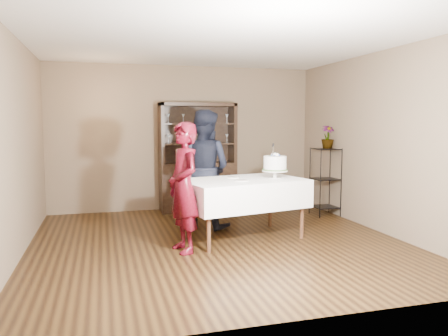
{
  "coord_description": "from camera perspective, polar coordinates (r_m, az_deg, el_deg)",
  "views": [
    {
      "loc": [
        -1.5,
        -5.69,
        1.65
      ],
      "look_at": [
        0.11,
        0.1,
        1.02
      ],
      "focal_mm": 35.0,
      "sensor_mm": 36.0,
      "label": 1
    }
  ],
  "objects": [
    {
      "name": "plate_near",
      "position": [
        5.98,
        2.29,
        -1.65
      ],
      "size": [
        0.2,
        0.2,
        0.01
      ],
      "primitive_type": "cylinder",
      "rotation": [
        0.0,
        0.0,
        -0.04
      ],
      "color": "white",
      "rests_on": "cake_table"
    },
    {
      "name": "plate_far",
      "position": [
        6.32,
        1.2,
        -1.23
      ],
      "size": [
        0.22,
        0.22,
        0.01
      ],
      "primitive_type": "cylinder",
      "rotation": [
        0.0,
        0.0,
        -0.18
      ],
      "color": "white",
      "rests_on": "cake_table"
    },
    {
      "name": "wall_right",
      "position": [
        6.96,
        19.56,
        3.2
      ],
      "size": [
        0.02,
        5.0,
        2.7
      ],
      "primitive_type": "cube",
      "color": "#755E4B",
      "rests_on": "floor"
    },
    {
      "name": "ceiling",
      "position": [
        5.98,
        -0.8,
        16.13
      ],
      "size": [
        5.0,
        5.0,
        0.0
      ],
      "primitive_type": "plane",
      "rotation": [
        3.14,
        0.0,
        0.0
      ],
      "color": "silver",
      "rests_on": "back_wall"
    },
    {
      "name": "woman",
      "position": [
        5.54,
        -5.3,
        -2.54
      ],
      "size": [
        0.52,
        0.68,
        1.66
      ],
      "primitive_type": "imported",
      "rotation": [
        0.0,
        0.0,
        -1.35
      ],
      "color": "#39050D",
      "rests_on": "floor"
    },
    {
      "name": "cake",
      "position": [
        6.29,
        6.67,
        0.47
      ],
      "size": [
        0.37,
        0.37,
        0.51
      ],
      "rotation": [
        0.0,
        0.0,
        0.15
      ],
      "color": "white",
      "rests_on": "cake_table"
    },
    {
      "name": "potted_plant",
      "position": [
        7.85,
        13.37,
        3.95
      ],
      "size": [
        0.23,
        0.23,
        0.4
      ],
      "primitive_type": "imported",
      "rotation": [
        0.0,
        0.0,
        0.01
      ],
      "color": "#446831",
      "rests_on": "plant_etagere"
    },
    {
      "name": "cake_table",
      "position": [
        6.2,
        2.49,
        -3.31
      ],
      "size": [
        1.86,
        1.36,
        0.85
      ],
      "rotation": [
        0.0,
        0.0,
        0.2
      ],
      "color": "white",
      "rests_on": "floor"
    },
    {
      "name": "floor",
      "position": [
        6.11,
        -0.76,
        -9.65
      ],
      "size": [
        5.0,
        5.0,
        0.0
      ],
      "primitive_type": "plane",
      "color": "black",
      "rests_on": "ground"
    },
    {
      "name": "china_hutch",
      "position": [
        8.18,
        -3.45,
        -0.92
      ],
      "size": [
        1.4,
        0.48,
        2.0
      ],
      "color": "black",
      "rests_on": "floor"
    },
    {
      "name": "back_wall",
      "position": [
        8.33,
        -5.19,
        3.92
      ],
      "size": [
        5.0,
        0.02,
        2.7
      ],
      "primitive_type": "cube",
      "color": "#755E4B",
      "rests_on": "floor"
    },
    {
      "name": "plant_etagere",
      "position": [
        7.92,
        13.09,
        -1.39
      ],
      "size": [
        0.42,
        0.42,
        1.2
      ],
      "color": "black",
      "rests_on": "floor"
    },
    {
      "name": "man",
      "position": [
        6.82,
        -2.7,
        -0.13
      ],
      "size": [
        1.13,
        1.11,
        1.84
      ],
      "primitive_type": "imported",
      "rotation": [
        0.0,
        0.0,
        2.45
      ],
      "color": "black",
      "rests_on": "floor"
    },
    {
      "name": "wall_left",
      "position": [
        5.78,
        -25.51,
        2.46
      ],
      "size": [
        0.02,
        5.0,
        2.7
      ],
      "primitive_type": "cube",
      "color": "#755E4B",
      "rests_on": "floor"
    }
  ]
}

